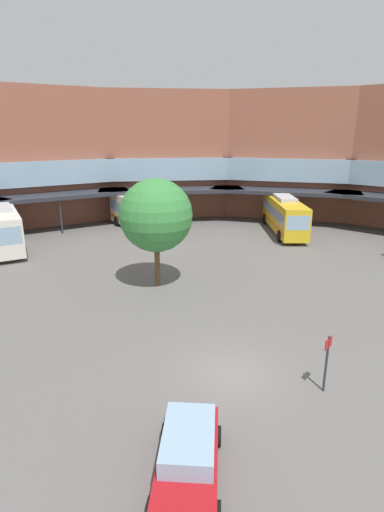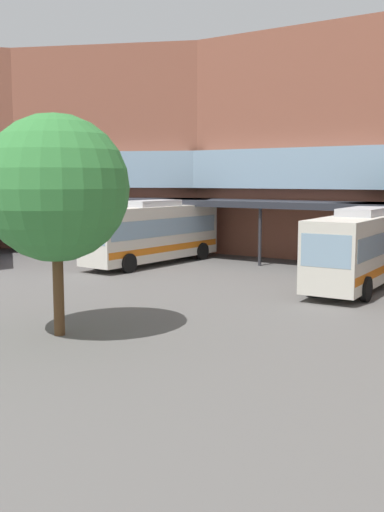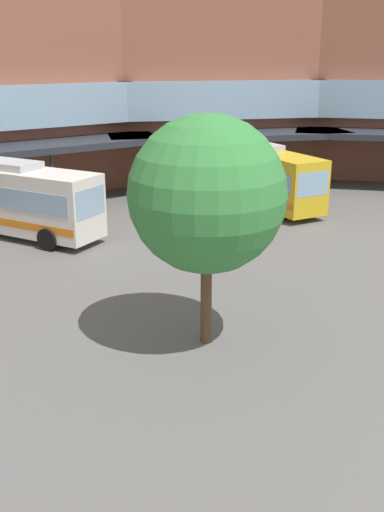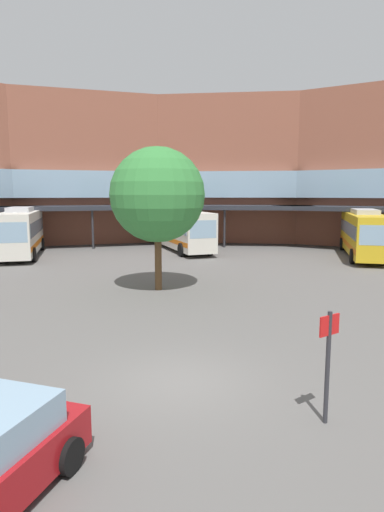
{
  "view_description": "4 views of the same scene",
  "coord_description": "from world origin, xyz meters",
  "px_view_note": "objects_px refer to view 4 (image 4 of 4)",
  "views": [
    {
      "loc": [
        -3.76,
        -14.96,
        10.3
      ],
      "look_at": [
        -0.08,
        12.69,
        1.48
      ],
      "focal_mm": 28.09,
      "sensor_mm": 36.0,
      "label": 1
    },
    {
      "loc": [
        16.33,
        4.2,
        5.23
      ],
      "look_at": [
        -0.51,
        14.89,
        2.65
      ],
      "focal_mm": 42.06,
      "sensor_mm": 36.0,
      "label": 2
    },
    {
      "loc": [
        -13.24,
        -2.93,
        8.97
      ],
      "look_at": [
        -2.6,
        11.89,
        2.69
      ],
      "focal_mm": 41.49,
      "sensor_mm": 36.0,
      "label": 3
    },
    {
      "loc": [
        1.59,
        -10.89,
        4.99
      ],
      "look_at": [
        -1.28,
        14.07,
        1.36
      ],
      "focal_mm": 30.4,
      "sensor_mm": 36.0,
      "label": 4
    }
  ],
  "objects_px": {
    "bus_2": "(364,233)",
    "stop_sign_post": "(328,355)",
    "bus_0": "(21,232)",
    "plaza_tree": "(157,195)",
    "bus_4": "(182,229)"
  },
  "relations": [
    {
      "from": "bus_0",
      "to": "stop_sign_post",
      "type": "relative_size",
      "value": 4.17
    },
    {
      "from": "bus_2",
      "to": "plaza_tree",
      "type": "distance_m",
      "value": 19.63
    },
    {
      "from": "bus_4",
      "to": "bus_2",
      "type": "bearing_deg",
      "value": 55.95
    },
    {
      "from": "bus_0",
      "to": "bus_4",
      "type": "height_order",
      "value": "bus_0"
    },
    {
      "from": "bus_0",
      "to": "stop_sign_post",
      "type": "distance_m",
      "value": 30.46
    },
    {
      "from": "plaza_tree",
      "to": "bus_2",
      "type": "bearing_deg",
      "value": 44.33
    },
    {
      "from": "bus_2",
      "to": "bus_4",
      "type": "height_order",
      "value": "bus_4"
    },
    {
      "from": "bus_2",
      "to": "bus_4",
      "type": "xyz_separation_m",
      "value": [
        -14.82,
        2.18,
        0.03
      ]
    },
    {
      "from": "plaza_tree",
      "to": "stop_sign_post",
      "type": "height_order",
      "value": "plaza_tree"
    },
    {
      "from": "bus_0",
      "to": "plaza_tree",
      "type": "height_order",
      "value": "plaza_tree"
    },
    {
      "from": "bus_2",
      "to": "stop_sign_post",
      "type": "height_order",
      "value": "bus_2"
    },
    {
      "from": "bus_2",
      "to": "bus_4",
      "type": "bearing_deg",
      "value": -91.08
    },
    {
      "from": "bus_4",
      "to": "plaza_tree",
      "type": "bearing_deg",
      "value": -22.27
    },
    {
      "from": "plaza_tree",
      "to": "bus_0",
      "type": "bearing_deg",
      "value": 140.7
    },
    {
      "from": "bus_4",
      "to": "bus_0",
      "type": "bearing_deg",
      "value": -93.75
    }
  ]
}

